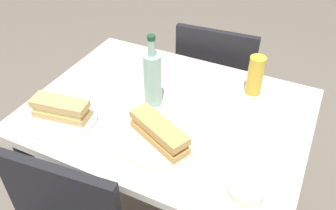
{
  "coord_description": "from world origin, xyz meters",
  "views": [
    {
      "loc": [
        0.44,
        -0.9,
        1.57
      ],
      "look_at": [
        0.0,
        0.0,
        0.78
      ],
      "focal_mm": 37.66,
      "sensor_mm": 36.0,
      "label": 1
    }
  ],
  "objects": [
    {
      "name": "knife_near",
      "position": [
        0.06,
        -0.11,
        0.78
      ],
      "size": [
        0.16,
        0.11,
        0.01
      ],
      "color": "silver",
      "rests_on": "plate_near"
    },
    {
      "name": "water_bottle",
      "position": [
        -0.07,
        0.01,
        0.87
      ],
      "size": [
        0.06,
        0.06,
        0.28
      ],
      "color": "#99C6B7",
      "rests_on": "dining_table"
    },
    {
      "name": "plate_far",
      "position": [
        -0.31,
        -0.21,
        0.76
      ],
      "size": [
        0.24,
        0.24,
        0.01
      ],
      "primitive_type": "cylinder",
      "color": "white",
      "rests_on": "dining_table"
    },
    {
      "name": "olive_bowl",
      "position": [
        0.36,
        -0.24,
        0.77
      ],
      "size": [
        0.11,
        0.11,
        0.03
      ],
      "primitive_type": "cylinder",
      "color": "silver",
      "rests_on": "dining_table"
    },
    {
      "name": "beer_glass",
      "position": [
        0.25,
        0.24,
        0.84
      ],
      "size": [
        0.06,
        0.06,
        0.16
      ],
      "primitive_type": "cylinder",
      "color": "gold",
      "rests_on": "dining_table"
    },
    {
      "name": "knife_far",
      "position": [
        -0.33,
        -0.16,
        0.78
      ],
      "size": [
        0.18,
        0.04,
        0.01
      ],
      "color": "silver",
      "rests_on": "plate_far"
    },
    {
      "name": "plate_near",
      "position": [
        0.05,
        -0.17,
        0.76
      ],
      "size": [
        0.24,
        0.24,
        0.01
      ],
      "primitive_type": "cylinder",
      "color": "silver",
      "rests_on": "dining_table"
    },
    {
      "name": "baguette_sandwich_near",
      "position": [
        0.05,
        -0.17,
        0.81
      ],
      "size": [
        0.24,
        0.16,
        0.07
      ],
      "color": "tan",
      "rests_on": "plate_near"
    },
    {
      "name": "dining_table",
      "position": [
        0.0,
        0.0,
        0.62
      ],
      "size": [
        1.0,
        0.75,
        0.76
      ],
      "color": "beige",
      "rests_on": "ground"
    },
    {
      "name": "baguette_sandwich_far",
      "position": [
        -0.31,
        -0.21,
        0.81
      ],
      "size": [
        0.21,
        0.1,
        0.07
      ],
      "color": "tan",
      "rests_on": "plate_far"
    },
    {
      "name": "chair_far",
      "position": [
        0.01,
        0.57,
        0.5
      ],
      "size": [
        0.43,
        0.43,
        0.86
      ],
      "color": "black",
      "rests_on": "ground"
    }
  ]
}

